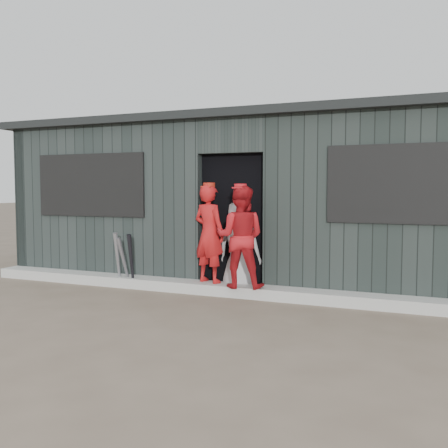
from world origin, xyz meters
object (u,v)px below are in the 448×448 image
at_px(bat_left, 118,259).
at_px(dugout, 262,201).
at_px(player_red_left, 209,234).
at_px(player_grey_back, 239,247).
at_px(bat_right, 131,261).
at_px(bat_mid, 124,262).
at_px(player_red_right, 240,237).

bearing_deg(bat_left, dugout, 46.53).
height_order(player_red_left, player_grey_back, player_red_left).
xyz_separation_m(bat_right, player_red_left, (1.19, 0.19, 0.44)).
xyz_separation_m(bat_mid, player_red_left, (1.35, 0.14, 0.47)).
bearing_deg(player_red_right, bat_left, -10.70).
distance_m(player_red_left, player_grey_back, 0.48).
distance_m(bat_mid, dugout, 2.56).
relative_size(player_red_right, dugout, 0.17).
distance_m(player_red_left, player_red_right, 0.58).
bearing_deg(bat_right, dugout, 51.59).
relative_size(player_red_left, player_grey_back, 1.07).
bearing_deg(dugout, bat_left, -133.47).
relative_size(bat_mid, bat_right, 0.94).
xyz_separation_m(bat_left, player_grey_back, (1.83, 0.37, 0.23)).
height_order(player_red_left, dugout, dugout).
height_order(bat_left, player_red_right, player_red_right).
height_order(bat_mid, player_red_left, player_red_left).
bearing_deg(player_red_left, dugout, -82.04).
relative_size(bat_mid, player_red_right, 0.56).
height_order(player_red_right, player_grey_back, player_red_right).
bearing_deg(player_red_right, dugout, -90.86).
distance_m(bat_right, player_red_left, 1.28).
xyz_separation_m(bat_left, bat_right, (0.26, -0.03, -0.01)).
bearing_deg(player_grey_back, bat_right, 17.36).
xyz_separation_m(bat_mid, dugout, (1.61, 1.78, 0.90)).
height_order(bat_left, player_red_left, player_red_left).
xyz_separation_m(bat_right, player_red_right, (1.73, -0.00, 0.43)).
relative_size(player_grey_back, dugout, 0.16).
height_order(bat_left, bat_mid, bat_left).
relative_size(bat_right, dugout, 0.10).
height_order(bat_right, player_red_left, player_red_left).
relative_size(bat_left, bat_right, 1.02).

